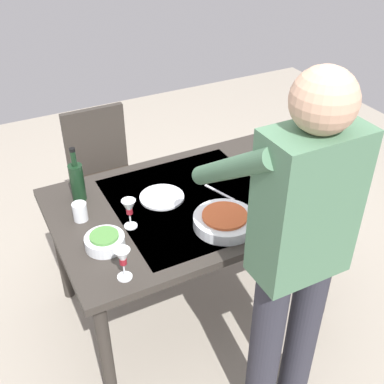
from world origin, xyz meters
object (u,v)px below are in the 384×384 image
object	(u,v)px
person_server	(296,249)
wine_glass_left	(129,209)
wine_bottle	(77,181)
dinner_plate_near	(276,176)
wine_glass_right	(123,259)
water_cup_near_left	(80,212)
serving_bowl_pasta	(225,220)
dinner_plate_far	(162,197)
water_cup_near_right	(275,150)
chair_near	(103,170)
dining_table	(192,212)
side_bowl_salad	(105,241)

from	to	relation	value
person_server	wine_glass_left	distance (m)	0.80
wine_bottle	dinner_plate_near	size ratio (longest dim) A/B	1.29
wine_glass_right	water_cup_near_left	size ratio (longest dim) A/B	1.64
serving_bowl_pasta	dinner_plate_far	size ratio (longest dim) A/B	1.30
water_cup_near_left	water_cup_near_right	world-z (taller)	water_cup_near_right
chair_near	dinner_plate_near	xyz separation A→B (m)	(-0.73, 0.87, 0.23)
water_cup_near_right	dinner_plate_far	distance (m)	0.77
water_cup_near_right	dinner_plate_far	bearing A→B (deg)	6.21
dining_table	wine_glass_right	xyz separation A→B (m)	(0.50, 0.37, 0.18)
person_server	wine_glass_right	size ratio (longest dim) A/B	11.19
person_server	wine_glass_right	xyz separation A→B (m)	(0.57, -0.36, -0.11)
water_cup_near_left	chair_near	bearing A→B (deg)	-114.04
wine_glass_right	wine_glass_left	bearing A→B (deg)	-115.25
dining_table	wine_bottle	world-z (taller)	wine_bottle
wine_glass_left	dinner_plate_near	bearing A→B (deg)	-177.16
serving_bowl_pasta	chair_near	bearing A→B (deg)	-76.95
water_cup_near_left	water_cup_near_right	xyz separation A→B (m)	(-1.18, -0.07, 0.00)
dining_table	chair_near	world-z (taller)	chair_near
wine_glass_right	serving_bowl_pasta	world-z (taller)	wine_glass_right
person_server	dining_table	bearing A→B (deg)	-84.43
chair_near	serving_bowl_pasta	bearing A→B (deg)	103.05
chair_near	dinner_plate_far	distance (m)	0.80
serving_bowl_pasta	side_bowl_salad	distance (m)	0.56
wine_bottle	wine_glass_left	size ratio (longest dim) A/B	1.96
dining_table	water_cup_near_right	world-z (taller)	water_cup_near_right
person_server	wine_bottle	distance (m)	1.16
wine_glass_left	dinner_plate_near	size ratio (longest dim) A/B	0.66
chair_near	serving_bowl_pasta	size ratio (longest dim) A/B	3.03
wine_glass_left	serving_bowl_pasta	world-z (taller)	wine_glass_left
chair_near	wine_bottle	bearing A→B (deg)	63.26
chair_near	wine_bottle	size ratio (longest dim) A/B	3.07
water_cup_near_right	dinner_plate_near	distance (m)	0.22
dinner_plate_near	dining_table	bearing A→B (deg)	-1.89
water_cup_near_right	dinner_plate_near	world-z (taller)	water_cup_near_right
wine_glass_left	chair_near	bearing A→B (deg)	-98.77
wine_glass_right	dinner_plate_near	world-z (taller)	wine_glass_right
wine_glass_left	wine_glass_right	xyz separation A→B (m)	(0.15, 0.31, 0.00)
chair_near	serving_bowl_pasta	distance (m)	1.17
side_bowl_salad	wine_bottle	bearing A→B (deg)	-90.48
wine_glass_right	water_cup_near_right	distance (m)	1.26
water_cup_near_left	dinner_plate_far	bearing A→B (deg)	178.02
water_cup_near_right	serving_bowl_pasta	xyz separation A→B (m)	(0.59, 0.43, -0.02)
wine_glass_left	water_cup_near_right	world-z (taller)	wine_glass_left
chair_near	wine_bottle	world-z (taller)	wine_bottle
side_bowl_salad	chair_near	bearing A→B (deg)	-106.48
water_cup_near_right	dinner_plate_far	size ratio (longest dim) A/B	0.43
chair_near	wine_glass_left	size ratio (longest dim) A/B	6.03
person_server	side_bowl_salad	world-z (taller)	person_server
water_cup_near_left	dinner_plate_far	world-z (taller)	water_cup_near_left
serving_bowl_pasta	dinner_plate_far	bearing A→B (deg)	-63.81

